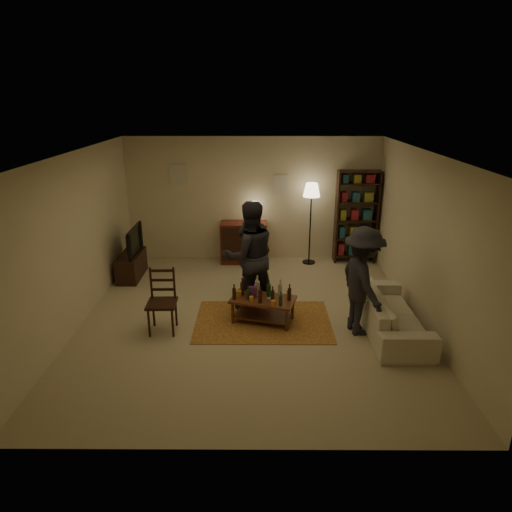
{
  "coord_description": "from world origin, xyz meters",
  "views": [
    {
      "loc": [
        0.12,
        -6.83,
        3.52
      ],
      "look_at": [
        0.08,
        0.1,
        1.06
      ],
      "focal_mm": 32.0,
      "sensor_mm": 36.0,
      "label": 1
    }
  ],
  "objects_px": {
    "tv_stand": "(131,259)",
    "person_by_sofa": "(362,281)",
    "person_right": "(250,256)",
    "coffee_table": "(263,300)",
    "bookshelf": "(356,216)",
    "dresser": "(244,241)",
    "dining_chair": "(162,298)",
    "person_left": "(253,249)",
    "floor_lamp": "(311,196)",
    "sofa": "(391,312)"
  },
  "relations": [
    {
      "from": "bookshelf",
      "to": "person_right",
      "type": "height_order",
      "value": "bookshelf"
    },
    {
      "from": "tv_stand",
      "to": "person_by_sofa",
      "type": "relative_size",
      "value": 0.62
    },
    {
      "from": "coffee_table",
      "to": "tv_stand",
      "type": "relative_size",
      "value": 1.07
    },
    {
      "from": "tv_stand",
      "to": "dresser",
      "type": "relative_size",
      "value": 0.78
    },
    {
      "from": "dining_chair",
      "to": "floor_lamp",
      "type": "distance_m",
      "value": 4.12
    },
    {
      "from": "person_left",
      "to": "person_right",
      "type": "height_order",
      "value": "person_right"
    },
    {
      "from": "dresser",
      "to": "bookshelf",
      "type": "bearing_deg",
      "value": 1.57
    },
    {
      "from": "dining_chair",
      "to": "person_by_sofa",
      "type": "height_order",
      "value": "person_by_sofa"
    },
    {
      "from": "tv_stand",
      "to": "dresser",
      "type": "distance_m",
      "value": 2.43
    },
    {
      "from": "floor_lamp",
      "to": "sofa",
      "type": "distance_m",
      "value": 3.42
    },
    {
      "from": "person_right",
      "to": "dining_chair",
      "type": "bearing_deg",
      "value": 12.95
    },
    {
      "from": "coffee_table",
      "to": "floor_lamp",
      "type": "height_order",
      "value": "floor_lamp"
    },
    {
      "from": "bookshelf",
      "to": "floor_lamp",
      "type": "xyz_separation_m",
      "value": [
        -1.0,
        -0.13,
        0.47
      ]
    },
    {
      "from": "coffee_table",
      "to": "dining_chair",
      "type": "bearing_deg",
      "value": -170.3
    },
    {
      "from": "bookshelf",
      "to": "person_by_sofa",
      "type": "relative_size",
      "value": 1.18
    },
    {
      "from": "coffee_table",
      "to": "dining_chair",
      "type": "relative_size",
      "value": 1.1
    },
    {
      "from": "person_by_sofa",
      "to": "coffee_table",
      "type": "bearing_deg",
      "value": 65.11
    },
    {
      "from": "dining_chair",
      "to": "bookshelf",
      "type": "height_order",
      "value": "bookshelf"
    },
    {
      "from": "dining_chair",
      "to": "tv_stand",
      "type": "xyz_separation_m",
      "value": [
        -1.07,
        2.19,
        -0.16
      ]
    },
    {
      "from": "person_left",
      "to": "person_by_sofa",
      "type": "bearing_deg",
      "value": 159.17
    },
    {
      "from": "coffee_table",
      "to": "tv_stand",
      "type": "bearing_deg",
      "value": 143.91
    },
    {
      "from": "sofa",
      "to": "person_left",
      "type": "distance_m",
      "value": 2.66
    },
    {
      "from": "dresser",
      "to": "person_left",
      "type": "xyz_separation_m",
      "value": [
        0.23,
        -1.66,
        0.38
      ]
    },
    {
      "from": "dresser",
      "to": "bookshelf",
      "type": "xyz_separation_m",
      "value": [
        2.44,
        0.07,
        0.56
      ]
    },
    {
      "from": "bookshelf",
      "to": "person_right",
      "type": "bearing_deg",
      "value": -133.73
    },
    {
      "from": "bookshelf",
      "to": "sofa",
      "type": "height_order",
      "value": "bookshelf"
    },
    {
      "from": "dresser",
      "to": "bookshelf",
      "type": "height_order",
      "value": "bookshelf"
    },
    {
      "from": "person_by_sofa",
      "to": "sofa",
      "type": "bearing_deg",
      "value": -97.47
    },
    {
      "from": "sofa",
      "to": "person_by_sofa",
      "type": "height_order",
      "value": "person_by_sofa"
    },
    {
      "from": "tv_stand",
      "to": "person_right",
      "type": "distance_m",
      "value": 2.85
    },
    {
      "from": "tv_stand",
      "to": "bookshelf",
      "type": "relative_size",
      "value": 0.52
    },
    {
      "from": "person_left",
      "to": "person_by_sofa",
      "type": "height_order",
      "value": "person_left"
    },
    {
      "from": "coffee_table",
      "to": "tv_stand",
      "type": "xyz_separation_m",
      "value": [
        -2.64,
        1.92,
        0.01
      ]
    },
    {
      "from": "person_right",
      "to": "person_by_sofa",
      "type": "height_order",
      "value": "person_right"
    },
    {
      "from": "dresser",
      "to": "floor_lamp",
      "type": "height_order",
      "value": "floor_lamp"
    },
    {
      "from": "person_right",
      "to": "person_by_sofa",
      "type": "relative_size",
      "value": 1.12
    },
    {
      "from": "coffee_table",
      "to": "dresser",
      "type": "height_order",
      "value": "dresser"
    },
    {
      "from": "coffee_table",
      "to": "person_left",
      "type": "bearing_deg",
      "value": 97.79
    },
    {
      "from": "dining_chair",
      "to": "floor_lamp",
      "type": "xyz_separation_m",
      "value": [
        2.61,
        3.04,
        0.97
      ]
    },
    {
      "from": "bookshelf",
      "to": "dining_chair",
      "type": "bearing_deg",
      "value": -138.76
    },
    {
      "from": "coffee_table",
      "to": "sofa",
      "type": "distance_m",
      "value": 2.03
    },
    {
      "from": "dining_chair",
      "to": "person_left",
      "type": "xyz_separation_m",
      "value": [
        1.4,
        1.44,
        0.31
      ]
    },
    {
      "from": "tv_stand",
      "to": "sofa",
      "type": "relative_size",
      "value": 0.51
    },
    {
      "from": "tv_stand",
      "to": "person_left",
      "type": "relative_size",
      "value": 0.62
    },
    {
      "from": "coffee_table",
      "to": "bookshelf",
      "type": "relative_size",
      "value": 0.56
    },
    {
      "from": "person_left",
      "to": "floor_lamp",
      "type": "bearing_deg",
      "value": -105.98
    },
    {
      "from": "tv_stand",
      "to": "sofa",
      "type": "bearing_deg",
      "value": -25.34
    },
    {
      "from": "tv_stand",
      "to": "person_by_sofa",
      "type": "distance_m",
      "value": 4.74
    },
    {
      "from": "coffee_table",
      "to": "floor_lamp",
      "type": "xyz_separation_m",
      "value": [
        1.05,
        2.77,
        1.13
      ]
    },
    {
      "from": "person_right",
      "to": "coffee_table",
      "type": "bearing_deg",
      "value": 94.6
    }
  ]
}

